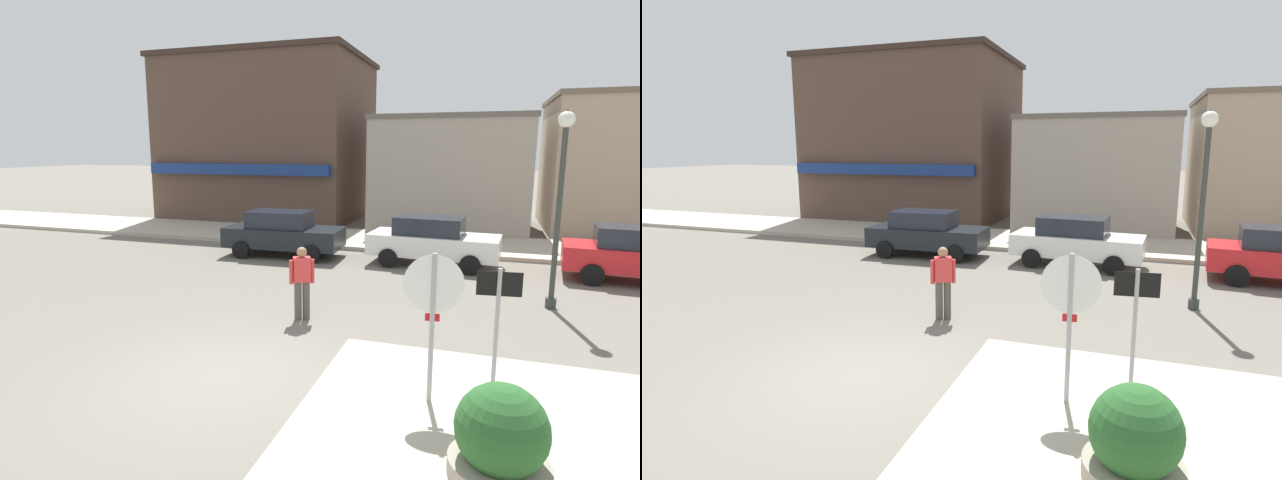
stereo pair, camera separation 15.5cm
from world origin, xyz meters
The scene contains 12 objects.
ground_plane centered at (0.00, 0.00, 0.00)m, with size 160.00×160.00×0.00m, color #6B665B.
sidewalk_corner centered at (4.82, -0.51, 0.07)m, with size 6.40×4.80×0.15m, color #B7AD99.
kerb_far centered at (0.00, 12.46, 0.07)m, with size 80.00×4.00×0.15m, color #B7AD99.
stop_sign centered at (3.33, 0.01, 1.52)m, with size 0.82×0.12×2.30m.
one_way_sign centered at (4.18, 0.25, 1.33)m, with size 0.60×0.09×2.10m.
planter centered at (4.25, -1.47, 0.56)m, with size 1.10×1.10×1.23m.
lamp_post centered at (5.49, 5.62, 2.96)m, with size 0.36×0.36×4.54m.
parked_car_nearest centered at (-2.68, 8.93, 0.81)m, with size 4.06×1.98×1.56m.
parked_car_second centered at (2.36, 9.13, 0.81)m, with size 4.12×2.11×1.56m.
pedestrian_crossing_near centered at (0.25, 3.03, 0.87)m, with size 0.52×0.37×1.61m.
building_corner_shop centered at (-7.31, 18.36, 4.14)m, with size 9.98×8.30×8.27m.
building_storefront_left_near centered at (2.27, 17.30, 2.54)m, with size 6.78×6.32×5.08m.
Camera 1 is at (3.97, -6.72, 3.70)m, focal length 28.00 mm.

